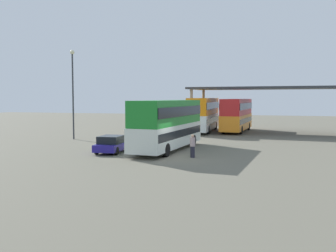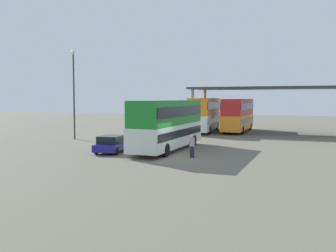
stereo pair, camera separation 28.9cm
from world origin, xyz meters
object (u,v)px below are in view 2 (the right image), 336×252
(double_decker_mid_row, at_px, (238,114))
(pedestrian_waiting, at_px, (192,146))
(double_decker_main, at_px, (168,123))
(parked_hatchback, at_px, (112,144))
(double_decker_near_canopy, at_px, (205,113))
(lamppost_tall, at_px, (74,85))

(double_decker_mid_row, distance_m, pedestrian_waiting, 22.15)
(double_decker_main, relative_size, double_decker_mid_row, 1.05)
(parked_hatchback, distance_m, pedestrian_waiting, 6.66)
(parked_hatchback, distance_m, double_decker_mid_row, 22.78)
(double_decker_near_canopy, relative_size, lamppost_tall, 1.23)
(double_decker_mid_row, relative_size, pedestrian_waiting, 6.17)
(double_decker_near_canopy, xyz_separation_m, pedestrian_waiting, (3.27, -21.15, -1.50))
(double_decker_near_canopy, height_order, lamppost_tall, lamppost_tall)
(double_decker_mid_row, bearing_deg, double_decker_main, 172.96)
(double_decker_near_canopy, xyz_separation_m, lamppost_tall, (-11.29, -12.62, 3.32))
(parked_hatchback, bearing_deg, double_decker_main, -59.53)
(double_decker_mid_row, xyz_separation_m, lamppost_tall, (-15.35, -13.56, 3.38))
(double_decker_main, xyz_separation_m, pedestrian_waiting, (2.77, -3.22, -1.41))
(lamppost_tall, height_order, pedestrian_waiting, lamppost_tall)
(double_decker_near_canopy, distance_m, lamppost_tall, 17.25)
(double_decker_mid_row, bearing_deg, double_decker_near_canopy, 106.67)
(parked_hatchback, distance_m, lamppost_tall, 12.26)
(pedestrian_waiting, bearing_deg, double_decker_mid_row, -7.45)
(lamppost_tall, relative_size, pedestrian_waiting, 5.46)
(parked_hatchback, relative_size, double_decker_near_canopy, 0.34)
(parked_hatchback, bearing_deg, pedestrian_waiting, -98.84)
(double_decker_main, height_order, double_decker_near_canopy, double_decker_near_canopy)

